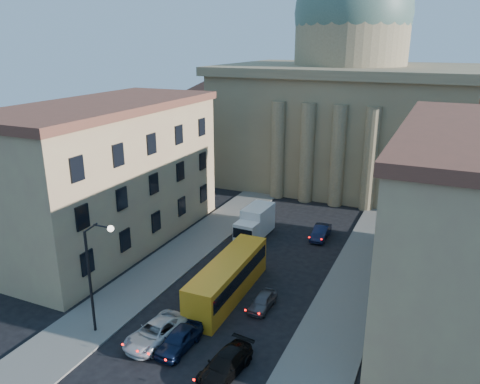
# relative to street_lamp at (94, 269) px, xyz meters

# --- Properties ---
(sidewalk_left) EXTENTS (5.00, 60.00, 0.15)m
(sidewalk_left) POSITION_rel_street_lamp_xyz_m (-1.53, 10.00, -5.21)
(sidewalk_left) COLOR #615F59
(sidewalk_left) RESTS_ON ground
(sidewalk_right) EXTENTS (5.00, 60.00, 0.15)m
(sidewalk_right) POSITION_rel_street_lamp_xyz_m (15.47, 10.00, -5.21)
(sidewalk_right) COLOR #615F59
(sidewalk_right) RESTS_ON ground
(church) EXTENTS (68.02, 28.76, 36.60)m
(church) POSITION_rel_street_lamp_xyz_m (6.97, 47.47, 6.59)
(church) COLOR #766449
(church) RESTS_ON ground
(building_left) EXTENTS (11.60, 26.60, 14.70)m
(building_left) POSITION_rel_street_lamp_xyz_m (-10.03, 14.00, 2.14)
(building_left) COLOR tan
(building_left) RESTS_ON ground
(building_right) EXTENTS (11.60, 26.60, 14.70)m
(building_right) POSITION_rel_street_lamp_xyz_m (23.97, 14.00, 2.14)
(building_right) COLOR tan
(building_right) RESTS_ON ground
(street_lamp) EXTENTS (2.62, 0.44, 8.83)m
(street_lamp) POSITION_rel_street_lamp_xyz_m (0.00, 0.00, 0.00)
(street_lamp) COLOR black
(street_lamp) RESTS_ON ground
(car_left_near) EXTENTS (1.91, 4.37, 1.47)m
(car_left_near) POSITION_rel_street_lamp_xyz_m (6.14, 0.88, -4.55)
(car_left_near) COLOR #0E1833
(car_left_near) RESTS_ON ground
(car_left_mid) EXTENTS (3.09, 5.54, 1.47)m
(car_left_mid) POSITION_rel_street_lamp_xyz_m (4.21, 0.90, -4.55)
(car_left_mid) COLOR silver
(car_left_mid) RESTS_ON ground
(car_right_mid) EXTENTS (2.54, 5.05, 1.41)m
(car_right_mid) POSITION_rel_street_lamp_xyz_m (10.18, -0.16, -4.58)
(car_right_mid) COLOR black
(car_right_mid) RESTS_ON ground
(car_right_far) EXTENTS (1.48, 3.60, 1.22)m
(car_right_far) POSITION_rel_street_lamp_xyz_m (9.52, 8.06, -4.68)
(car_right_far) COLOR #4E4D52
(car_right_far) RESTS_ON ground
(car_right_distant) EXTENTS (1.59, 4.29, 1.40)m
(car_right_distant) POSITION_rel_street_lamp_xyz_m (10.13, 23.50, -4.59)
(car_right_distant) COLOR black
(car_right_distant) RESTS_ON ground
(city_bus) EXTENTS (2.86, 11.40, 3.20)m
(city_bus) POSITION_rel_street_lamp_xyz_m (6.17, 8.63, -3.57)
(city_bus) COLOR orange
(city_bus) RESTS_ON ground
(box_truck) EXTENTS (2.54, 6.02, 3.27)m
(box_truck) POSITION_rel_street_lamp_xyz_m (3.47, 20.93, -3.74)
(box_truck) COLOR silver
(box_truck) RESTS_ON ground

